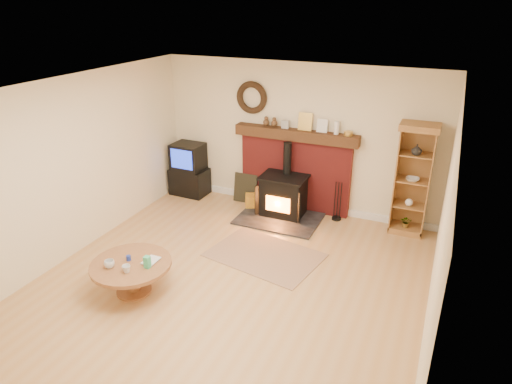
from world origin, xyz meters
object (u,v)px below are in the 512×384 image
at_px(wood_stove, 283,197).
at_px(tv_unit, 189,170).
at_px(coffee_table, 131,269).
at_px(curio_cabinet, 413,179).

distance_m(wood_stove, tv_unit, 2.02).
relative_size(tv_unit, coffee_table, 0.98).
bearing_deg(wood_stove, tv_unit, 174.48).
relative_size(wood_stove, curio_cabinet, 0.77).
height_order(wood_stove, tv_unit, wood_stove).
distance_m(tv_unit, coffee_table, 3.27).
bearing_deg(wood_stove, curio_cabinet, 7.66).
height_order(wood_stove, curio_cabinet, curio_cabinet).
relative_size(wood_stove, tv_unit, 1.38).
distance_m(wood_stove, curio_cabinet, 2.16).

